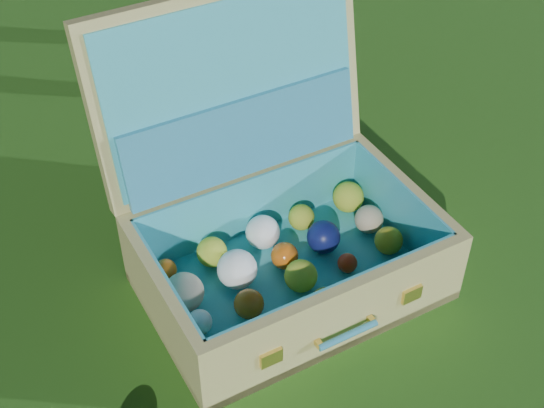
% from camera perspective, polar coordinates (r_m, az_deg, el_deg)
% --- Properties ---
extents(ground, '(60.00, 60.00, 0.00)m').
position_cam_1_polar(ground, '(1.50, 1.16, -7.27)').
color(ground, '#215114').
rests_on(ground, ground).
extents(suitcase, '(0.56, 0.51, 0.53)m').
position_cam_1_polar(suitcase, '(1.47, -0.10, -0.37)').
color(suitcase, tan).
rests_on(suitcase, ground).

